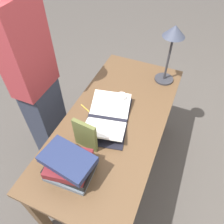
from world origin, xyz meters
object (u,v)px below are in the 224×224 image
Objects in this scene: book_stack_tall at (69,165)px; book_standing_upright at (85,136)px; reading_lamp at (173,40)px; pencil at (87,110)px; open_book at (108,117)px; coffee_mug at (121,99)px; person_reader at (36,83)px.

book_standing_upright is at bearing -179.82° from book_stack_tall.
reading_lamp is 0.80m from pencil.
book_stack_tall is 0.20m from book_standing_upright.
book_stack_tall is at bearing 5.62° from book_standing_upright.
book_stack_tall is 0.51m from pencil.
book_stack_tall is 1.12m from reading_lamp.
pencil is (-0.48, -0.14, -0.08)m from book_stack_tall.
book_standing_upright reaches higher than open_book.
book_stack_tall is at bearing 16.53° from pencil.
coffee_mug is at bearing -29.90° from reading_lamp.
person_reader is at bearing -107.46° from open_book.
person_reader reaches higher than coffee_mug.
book_stack_tall reaches higher than coffee_mug.
reading_lamp is at bearing 144.19° from open_book.
open_book is 0.18m from pencil.
person_reader is at bearing -79.41° from coffee_mug.
book_stack_tall is 2.26× the size of pencil.
reading_lamp is (-0.59, 0.26, 0.34)m from open_book.
book_stack_tall is 1.36× the size of book_standing_upright.
open_book is at bearing 82.39° from pencil.
open_book is 0.31× the size of person_reader.
reading_lamp reaches higher than coffee_mug.
coffee_mug is (0.40, -0.23, -0.32)m from reading_lamp.
book_standing_upright reaches higher than coffee_mug.
open_book is at bearing -95.57° from person_reader.
open_book is 2.31× the size of book_standing_upright.
book_standing_upright is 2.20× the size of coffee_mug.
pencil is (-0.02, -0.17, -0.02)m from open_book.
book_standing_upright is at bearing 26.83° from pencil.
open_book is 3.82× the size of pencil.
open_book is at bearing -23.92° from reading_lamp.
book_standing_upright is (-0.20, -0.00, 0.03)m from book_stack_tall.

